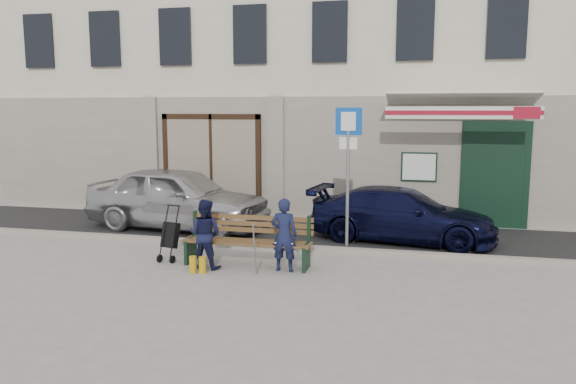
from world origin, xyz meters
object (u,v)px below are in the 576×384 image
(man, at_px, (284,235))
(woman, at_px, (205,234))
(stroller, at_px, (170,236))
(car_silver, at_px, (178,198))
(car_navy, at_px, (402,215))
(parking_sign, at_px, (348,155))
(bench, at_px, (245,241))

(man, height_order, woman, man)
(man, height_order, stroller, man)
(car_silver, bearing_deg, car_navy, -83.10)
(car_silver, relative_size, man, 3.38)
(car_silver, distance_m, parking_sign, 4.59)
(man, bearing_deg, stroller, -3.84)
(car_silver, distance_m, stroller, 2.88)
(woman, bearing_deg, man, -168.12)
(parking_sign, bearing_deg, man, -108.63)
(car_silver, xyz_separation_m, woman, (1.88, -3.02, -0.13))
(car_silver, height_order, stroller, car_silver)
(stroller, bearing_deg, car_silver, 125.27)
(woman, bearing_deg, parking_sign, -136.61)
(woman, bearing_deg, stroller, -15.79)
(parking_sign, distance_m, stroller, 3.83)
(bench, bearing_deg, car_silver, 133.27)
(car_navy, xyz_separation_m, woman, (-3.42, -3.00, 0.05))
(car_silver, distance_m, bench, 3.71)
(woman, bearing_deg, bench, -147.10)
(man, distance_m, stroller, 2.32)
(bench, relative_size, stroller, 2.27)
(bench, bearing_deg, man, -13.25)
(car_navy, bearing_deg, man, 153.00)
(car_silver, bearing_deg, woman, -140.99)
(stroller, bearing_deg, parking_sign, 38.20)
(car_silver, relative_size, bench, 1.87)
(car_navy, relative_size, man, 3.05)
(parking_sign, distance_m, man, 2.29)
(woman, bearing_deg, car_silver, -51.66)
(car_silver, distance_m, man, 4.40)
(parking_sign, height_order, bench, parking_sign)
(car_silver, relative_size, woman, 3.52)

